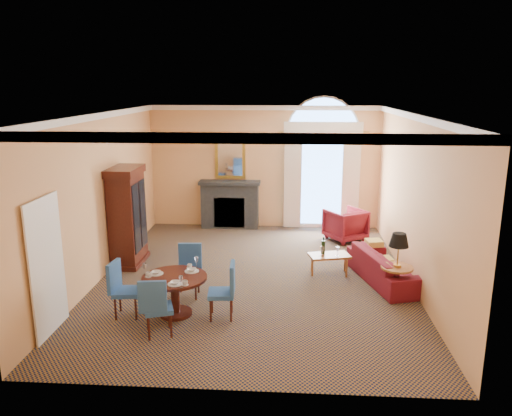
# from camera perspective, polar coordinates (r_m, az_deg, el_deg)

# --- Properties ---
(ground) EXTENTS (7.50, 7.50, 0.00)m
(ground) POSITION_cam_1_polar(r_m,az_deg,el_deg) (9.96, -0.20, -7.97)
(ground) COLOR #121A39
(ground) RESTS_ON ground
(room_envelope) EXTENTS (6.04, 7.52, 3.45)m
(room_envelope) POSITION_cam_1_polar(r_m,az_deg,el_deg) (9.98, -0.08, 6.99)
(room_envelope) COLOR #F3B474
(room_envelope) RESTS_ON ground
(armoire) EXTENTS (0.59, 1.06, 2.07)m
(armoire) POSITION_cam_1_polar(r_m,az_deg,el_deg) (10.80, -14.50, -1.10)
(armoire) COLOR black
(armoire) RESTS_ON ground
(dining_table) EXTENTS (1.07, 1.07, 0.87)m
(dining_table) POSITION_cam_1_polar(r_m,az_deg,el_deg) (8.38, -9.26, -8.82)
(dining_table) COLOR black
(dining_table) RESTS_ON ground
(dining_chair_north) EXTENTS (0.44, 0.45, 0.94)m
(dining_chair_north) POSITION_cam_1_polar(r_m,az_deg,el_deg) (9.12, -7.67, -6.62)
(dining_chair_north) COLOR #255294
(dining_chair_north) RESTS_ON ground
(dining_chair_south) EXTENTS (0.53, 0.53, 0.94)m
(dining_chair_south) POSITION_cam_1_polar(r_m,az_deg,el_deg) (7.72, -11.39, -10.71)
(dining_chair_south) COLOR #255294
(dining_chair_south) RESTS_ON ground
(dining_chair_east) EXTENTS (0.46, 0.45, 0.94)m
(dining_chair_east) POSITION_cam_1_polar(r_m,az_deg,el_deg) (8.18, -3.38, -9.00)
(dining_chair_east) COLOR #255294
(dining_chair_east) RESTS_ON ground
(dining_chair_west) EXTENTS (0.47, 0.46, 0.94)m
(dining_chair_west) POSITION_cam_1_polar(r_m,az_deg,el_deg) (8.52, -15.19, -8.52)
(dining_chair_west) COLOR #255294
(dining_chair_west) RESTS_ON ground
(sofa) EXTENTS (1.32, 2.18, 0.59)m
(sofa) POSITION_cam_1_polar(r_m,az_deg,el_deg) (10.02, 14.61, -6.50)
(sofa) COLOR maroon
(sofa) RESTS_ON ground
(armchair) EXTENTS (1.16, 1.17, 0.78)m
(armchair) POSITION_cam_1_polar(r_m,az_deg,el_deg) (12.39, 10.17, -1.88)
(armchair) COLOR maroon
(armchair) RESTS_ON ground
(coffee_table) EXTENTS (0.88, 0.63, 0.77)m
(coffee_table) POSITION_cam_1_polar(r_m,az_deg,el_deg) (10.14, 8.31, -5.36)
(coffee_table) COLOR #AD6634
(coffee_table) RESTS_ON ground
(side_table) EXTENTS (0.57, 0.57, 1.17)m
(side_table) POSITION_cam_1_polar(r_m,az_deg,el_deg) (9.21, 15.90, -5.44)
(side_table) COLOR #AD6634
(side_table) RESTS_ON ground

